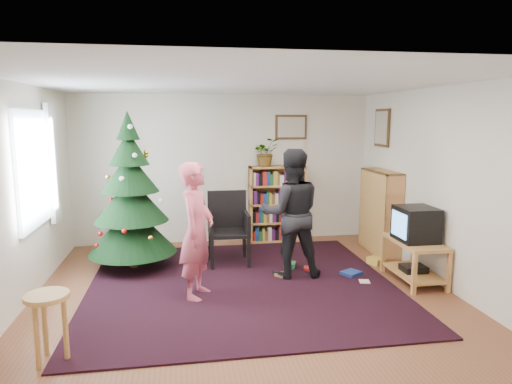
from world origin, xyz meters
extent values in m
plane|color=brown|center=(0.00, 0.00, 0.00)|extent=(5.00, 5.00, 0.00)
plane|color=white|center=(0.00, 0.00, 2.50)|extent=(5.00, 5.00, 0.00)
cube|color=silver|center=(0.00, 2.50, 1.25)|extent=(5.00, 0.02, 2.50)
cube|color=silver|center=(0.00, -2.50, 1.25)|extent=(5.00, 0.02, 2.50)
cube|color=silver|center=(-2.50, 0.00, 1.25)|extent=(0.02, 5.00, 2.50)
cube|color=silver|center=(2.50, 0.00, 1.25)|extent=(0.02, 5.00, 2.50)
cube|color=black|center=(0.00, 0.30, 0.01)|extent=(3.80, 3.60, 0.02)
cube|color=silver|center=(-2.47, 0.60, 1.50)|extent=(0.04, 1.20, 1.40)
cube|color=silver|center=(-2.43, 1.30, 1.50)|extent=(0.06, 0.35, 1.60)
cube|color=#4C3319|center=(1.15, 2.48, 1.95)|extent=(0.55, 0.03, 0.42)
cube|color=beige|center=(1.15, 2.48, 1.95)|extent=(0.47, 0.01, 0.34)
cube|color=#4C3319|center=(2.48, 1.75, 1.95)|extent=(0.03, 0.50, 0.60)
cube|color=beige|center=(2.48, 1.75, 1.95)|extent=(0.01, 0.42, 0.52)
cylinder|color=#3F2816|center=(-1.42, 1.21, 0.12)|extent=(0.12, 0.12, 0.24)
cone|color=black|center=(-1.42, 1.21, 0.58)|extent=(1.22, 1.22, 0.69)
cone|color=black|center=(-1.42, 1.21, 0.99)|extent=(1.02, 1.02, 0.61)
cone|color=black|center=(-1.42, 1.21, 1.37)|extent=(0.78, 0.78, 0.54)
cone|color=black|center=(-1.42, 1.21, 1.71)|extent=(0.55, 0.55, 0.47)
cone|color=black|center=(-1.42, 1.21, 2.01)|extent=(0.31, 0.31, 0.39)
cube|color=#C48046|center=(0.88, 2.34, 0.65)|extent=(0.95, 0.30, 1.30)
cube|color=#C48046|center=(0.88, 2.34, 1.29)|extent=(0.95, 0.30, 0.03)
cube|color=#C48046|center=(2.34, 1.39, 0.65)|extent=(0.30, 0.95, 1.30)
cube|color=#C48046|center=(2.34, 1.39, 1.29)|extent=(0.30, 0.95, 0.03)
cube|color=#C48046|center=(2.22, 0.08, 0.53)|extent=(0.51, 0.92, 0.04)
cube|color=#C48046|center=(1.99, -0.35, 0.26)|extent=(0.05, 0.05, 0.51)
cube|color=#C48046|center=(2.45, -0.35, 0.26)|extent=(0.05, 0.05, 0.51)
cube|color=#C48046|center=(1.99, 0.50, 0.26)|extent=(0.05, 0.05, 0.51)
cube|color=#C48046|center=(2.45, 0.50, 0.26)|extent=(0.05, 0.05, 0.51)
cube|color=#C48046|center=(2.22, 0.08, 0.12)|extent=(0.47, 0.88, 0.03)
cube|color=black|center=(2.22, 0.08, 0.17)|extent=(0.30, 0.25, 0.08)
cube|color=black|center=(2.22, 0.08, 0.77)|extent=(0.45, 0.50, 0.44)
cube|color=#56A1EB|center=(1.99, 0.08, 0.77)|extent=(0.01, 0.39, 0.31)
cube|color=black|center=(-0.07, 1.18, 0.47)|extent=(0.58, 0.58, 0.05)
cube|color=black|center=(-0.07, 1.44, 0.76)|extent=(0.57, 0.06, 0.57)
cube|color=black|center=(-0.33, 0.92, 0.23)|extent=(0.05, 0.05, 0.47)
cube|color=black|center=(0.19, 0.92, 0.23)|extent=(0.05, 0.05, 0.47)
cube|color=black|center=(-0.33, 1.43, 0.23)|extent=(0.05, 0.05, 0.47)
cube|color=black|center=(0.19, 1.43, 0.23)|extent=(0.05, 0.05, 0.47)
cylinder|color=#C48046|center=(-1.88, -1.26, 0.60)|extent=(0.37, 0.37, 0.04)
cylinder|color=#C48046|center=(-1.75, -1.26, 0.29)|extent=(0.05, 0.05, 0.58)
cylinder|color=#C48046|center=(-1.95, -1.14, 0.29)|extent=(0.05, 0.05, 0.58)
cylinder|color=#C48046|center=(-1.95, -1.38, 0.29)|extent=(0.05, 0.05, 0.58)
imported|color=#BE4C5D|center=(-0.56, 0.01, 0.81)|extent=(0.57, 0.68, 1.61)
imported|color=black|center=(0.69, 0.54, 0.86)|extent=(0.87, 0.70, 1.72)
imported|color=gray|center=(0.68, 2.34, 1.54)|extent=(0.50, 0.46, 0.47)
cylinder|color=#A57F33|center=(1.18, 2.34, 1.35)|extent=(0.09, 0.09, 0.09)
sphere|color=#FFD88C|center=(1.18, 2.34, 1.45)|extent=(0.09, 0.09, 0.09)
cone|color=black|center=(1.18, 2.34, 1.52)|extent=(0.22, 0.22, 0.15)
cube|color=#A51E19|center=(1.00, 0.68, 0.04)|extent=(0.20, 0.20, 0.08)
cube|color=navy|center=(1.50, 0.40, 0.04)|extent=(0.20, 0.20, 0.08)
cube|color=#1E592D|center=(0.75, 0.82, 0.04)|extent=(0.20, 0.20, 0.08)
cube|color=gold|center=(2.04, 0.83, 0.04)|extent=(0.20, 0.20, 0.08)
cube|color=brown|center=(0.57, 0.50, 0.04)|extent=(0.20, 0.20, 0.08)
cube|color=beige|center=(1.57, 0.11, 0.04)|extent=(0.20, 0.20, 0.08)
camera|label=1|loc=(-0.72, -5.20, 2.10)|focal=32.00mm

